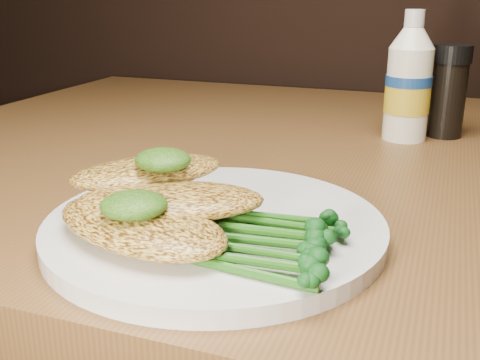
% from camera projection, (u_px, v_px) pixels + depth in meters
% --- Properties ---
extents(plate, '(0.26, 0.26, 0.01)m').
position_uv_depth(plate, '(215.00, 227.00, 0.43)').
color(plate, silver).
rests_on(plate, dining_table).
extents(chicken_front, '(0.16, 0.12, 0.02)m').
position_uv_depth(chicken_front, '(140.00, 224.00, 0.39)').
color(chicken_front, gold).
rests_on(chicken_front, plate).
extents(chicken_mid, '(0.15, 0.11, 0.02)m').
position_uv_depth(chicken_mid, '(170.00, 201.00, 0.41)').
color(chicken_mid, gold).
rests_on(chicken_mid, plate).
extents(chicken_back, '(0.13, 0.13, 0.02)m').
position_uv_depth(chicken_back, '(148.00, 172.00, 0.46)').
color(chicken_back, gold).
rests_on(chicken_back, plate).
extents(pesto_front, '(0.06, 0.05, 0.02)m').
position_uv_depth(pesto_front, '(134.00, 205.00, 0.38)').
color(pesto_front, black).
rests_on(pesto_front, chicken_front).
extents(pesto_back, '(0.05, 0.05, 0.02)m').
position_uv_depth(pesto_back, '(163.00, 160.00, 0.43)').
color(pesto_back, black).
rests_on(pesto_back, chicken_back).
extents(broccolini_bundle, '(0.13, 0.10, 0.02)m').
position_uv_depth(broccolini_bundle, '(258.00, 236.00, 0.38)').
color(broccolini_bundle, '#1F5813').
rests_on(broccolini_bundle, plate).
extents(mayo_bottle, '(0.07, 0.07, 0.15)m').
position_uv_depth(mayo_bottle, '(409.00, 76.00, 0.68)').
color(mayo_bottle, white).
rests_on(mayo_bottle, dining_table).
extents(pepper_grinder, '(0.06, 0.06, 0.11)m').
position_uv_depth(pepper_grinder, '(448.00, 92.00, 0.70)').
color(pepper_grinder, black).
rests_on(pepper_grinder, dining_table).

